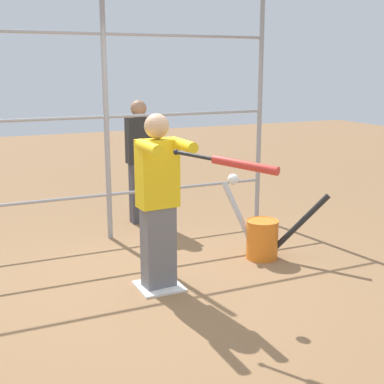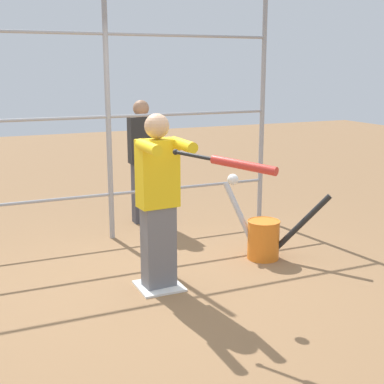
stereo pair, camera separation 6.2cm
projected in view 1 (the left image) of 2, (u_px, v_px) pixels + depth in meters
ground_plane at (159, 287)px, 4.94m from camera, size 24.00×24.00×0.00m
home_plate at (159, 286)px, 4.94m from camera, size 0.40×0.40×0.02m
fence_backstop at (106, 117)px, 6.03m from camera, size 4.10×0.06×2.87m
batter at (158, 197)px, 4.73m from camera, size 0.41×0.55×1.60m
baseball_bat_swinging at (236, 163)px, 3.94m from camera, size 0.49×0.84×0.11m
softball_in_flight at (233, 179)px, 4.47m from camera, size 0.10×0.10×0.10m
bat_bucket at (263, 237)px, 5.65m from camera, size 0.87×0.84×0.78m
bystander_behind_fence at (140, 160)px, 6.82m from camera, size 0.33×0.20×1.58m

